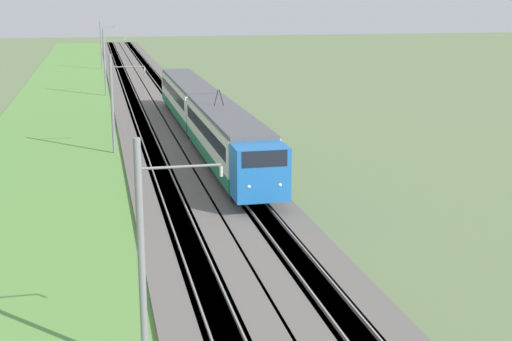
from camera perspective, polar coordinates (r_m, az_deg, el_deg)
name	(u,v)px	position (r m, az deg, el deg)	size (l,w,h in m)	color
ballast_main	(142,125)	(64.26, -9.10, 3.62)	(240.00, 4.40, 0.30)	#605B56
ballast_adjacent	(190,123)	(64.65, -5.31, 3.79)	(240.00, 4.40, 0.30)	#605B56
track_main	(142,125)	(64.26, -9.10, 3.63)	(240.00, 1.57, 0.45)	#4C4238
track_adjacent	(190,123)	(64.65, -5.31, 3.80)	(240.00, 1.57, 0.45)	#4C4238
grass_verge	(66,129)	(64.23, -14.93, 3.24)	(240.00, 12.73, 0.12)	#5B8E42
passenger_train	(205,114)	(55.37, -4.14, 4.52)	(40.00, 2.95, 5.13)	blue
catenary_mast_near	(144,257)	(21.25, -8.97, -6.83)	(0.22, 2.56, 7.37)	slate
catenary_mast_mid	(113,103)	(52.51, -11.36, 5.29)	(0.22, 2.56, 7.28)	slate
catenary_mast_far	(105,62)	(84.36, -11.97, 8.50)	(0.22, 2.56, 7.73)	slate
catenary_mast_distant	(102,45)	(116.35, -12.24, 9.81)	(0.22, 2.56, 7.62)	slate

